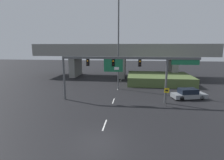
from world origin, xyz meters
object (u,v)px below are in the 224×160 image
(signal_gantry, at_px, (124,65))
(parked_sedan_near_right, at_px, (189,94))
(highway_light_pole_near, at_px, (118,35))
(speed_limit_sign, at_px, (166,94))

(signal_gantry, relative_size, parked_sedan_near_right, 3.57)
(parked_sedan_near_right, bearing_deg, highway_light_pole_near, 143.57)
(speed_limit_sign, relative_size, highway_light_pole_near, 0.14)
(signal_gantry, height_order, speed_limit_sign, signal_gantry)
(signal_gantry, xyz_separation_m, highway_light_pole_near, (-1.32, 7.06, 4.22))
(parked_sedan_near_right, bearing_deg, speed_limit_sign, -148.02)
(signal_gantry, height_order, parked_sedan_near_right, signal_gantry)
(speed_limit_sign, distance_m, parked_sedan_near_right, 5.45)
(highway_light_pole_near, bearing_deg, speed_limit_sign, -51.30)
(highway_light_pole_near, bearing_deg, signal_gantry, -79.39)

